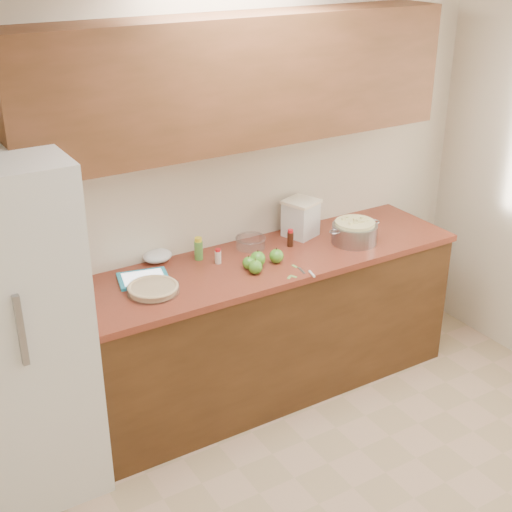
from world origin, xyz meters
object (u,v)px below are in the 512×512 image
pie (153,289)px  colander (355,232)px  flour_canister (301,218)px  tablet (143,279)px

pie → colander: bearing=-1.2°
flour_canister → tablet: size_ratio=0.78×
colander → flour_canister: 0.35m
pie → colander: 1.35m
tablet → flour_canister: bearing=16.8°
colander → flour_canister: flour_canister is taller
pie → flour_canister: (1.13, 0.24, 0.10)m
colander → flour_canister: size_ratio=1.53×
tablet → colander: bearing=4.8°
tablet → pie: bearing=-81.7°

